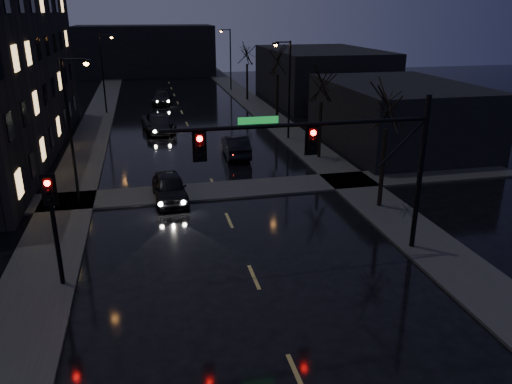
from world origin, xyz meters
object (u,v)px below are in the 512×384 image
oncoming_car_c (159,123)px  lead_car (236,146)px  oncoming_car_a (169,188)px  oncoming_car_b (161,125)px  oncoming_car_d (162,98)px

oncoming_car_c → lead_car: 10.89m
oncoming_car_a → lead_car: 9.85m
oncoming_car_a → oncoming_car_b: (0.23, 17.16, -0.01)m
oncoming_car_b → oncoming_car_d: bearing=92.3°
oncoming_car_b → lead_car: 10.25m
oncoming_car_b → oncoming_car_c: size_ratio=0.82×
oncoming_car_b → oncoming_car_d: (0.77, 14.91, -0.02)m
lead_car → oncoming_car_d: bearing=-77.8°
oncoming_car_d → oncoming_car_b: bearing=-86.1°
oncoming_car_b → oncoming_car_c: oncoming_car_c is taller
oncoming_car_c → oncoming_car_d: (0.93, 14.27, -0.04)m
oncoming_car_b → lead_car: lead_car is taller
oncoming_car_c → oncoming_car_a: bearing=-95.7°
oncoming_car_a → oncoming_car_b: size_ratio=0.98×
lead_car → oncoming_car_b: bearing=-58.2°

